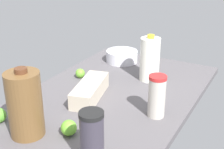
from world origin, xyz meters
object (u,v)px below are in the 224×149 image
(egg_carton, at_px, (90,90))
(shaker_bottle, at_px, (92,137))
(chocolate_milk_jug, at_px, (25,104))
(lime_beside_bowl, at_px, (80,73))
(mixing_bowl, at_px, (122,56))
(milk_jug, at_px, (150,59))
(lime_loose, at_px, (69,128))
(tumbler_cup, at_px, (157,96))
(lime_near_front, at_px, (149,55))

(egg_carton, distance_m, shaker_bottle, 0.47)
(chocolate_milk_jug, distance_m, lime_beside_bowl, 0.57)
(mixing_bowl, relative_size, egg_carton, 0.64)
(mixing_bowl, bearing_deg, milk_jug, 55.24)
(chocolate_milk_jug, relative_size, lime_loose, 4.43)
(milk_jug, bearing_deg, tumbler_cup, 27.29)
(mixing_bowl, relative_size, tumbler_cup, 1.05)
(milk_jug, bearing_deg, lime_loose, -5.47)
(egg_carton, distance_m, chocolate_milk_jug, 0.39)
(tumbler_cup, distance_m, lime_beside_bowl, 0.54)
(tumbler_cup, distance_m, lime_loose, 0.38)
(tumbler_cup, relative_size, lime_loose, 2.99)
(chocolate_milk_jug, xyz_separation_m, lime_loose, (-0.07, 0.14, -0.10))
(lime_beside_bowl, bearing_deg, lime_loose, 30.08)
(mixing_bowl, relative_size, shaker_bottle, 1.02)
(shaker_bottle, height_order, lime_beside_bowl, shaker_bottle)
(tumbler_cup, bearing_deg, shaker_bottle, -10.68)
(egg_carton, height_order, tumbler_cup, tumbler_cup)
(milk_jug, bearing_deg, shaker_bottle, 8.02)
(milk_jug, relative_size, lime_near_front, 4.54)
(lime_near_front, bearing_deg, milk_jug, 22.89)
(milk_jug, distance_m, lime_loose, 0.64)
(mixing_bowl, distance_m, egg_carton, 0.52)
(tumbler_cup, xyz_separation_m, lime_near_front, (-0.64, -0.30, -0.06))
(egg_carton, relative_size, chocolate_milk_jug, 1.10)
(shaker_bottle, xyz_separation_m, chocolate_milk_jug, (-0.02, -0.30, 0.03))
(tumbler_cup, relative_size, chocolate_milk_jug, 0.68)
(lime_loose, bearing_deg, mixing_bowl, -166.48)
(milk_jug, height_order, tumbler_cup, milk_jug)
(milk_jug, bearing_deg, lime_beside_bowl, -64.98)
(tumbler_cup, distance_m, shaker_bottle, 0.39)
(egg_carton, relative_size, milk_jug, 1.20)
(shaker_bottle, bearing_deg, tumbler_cup, 169.32)
(mixing_bowl, xyz_separation_m, egg_carton, (0.51, 0.09, 0.00))
(mixing_bowl, relative_size, lime_loose, 3.13)
(tumbler_cup, relative_size, lime_near_front, 3.36)
(chocolate_milk_jug, bearing_deg, lime_near_front, 175.85)
(milk_jug, height_order, lime_near_front, milk_jug)
(milk_jug, height_order, shaker_bottle, milk_jug)
(egg_carton, distance_m, lime_near_front, 0.63)
(chocolate_milk_jug, height_order, lime_beside_bowl, chocolate_milk_jug)
(milk_jug, bearing_deg, lime_near_front, -157.11)
(lime_near_front, bearing_deg, lime_beside_bowl, -24.38)
(mixing_bowl, bearing_deg, lime_loose, 13.52)
(lime_loose, bearing_deg, tumbler_cup, 141.50)
(egg_carton, xyz_separation_m, milk_jug, (-0.33, 0.16, 0.08))
(lime_near_front, bearing_deg, tumbler_cup, 25.25)
(chocolate_milk_jug, distance_m, lime_near_front, 1.01)
(tumbler_cup, height_order, chocolate_milk_jug, chocolate_milk_jug)
(tumbler_cup, relative_size, lime_beside_bowl, 3.61)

